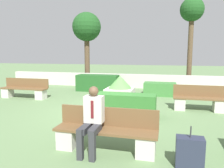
# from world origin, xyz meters

# --- Properties ---
(ground_plane) EXTENTS (60.00, 60.00, 0.00)m
(ground_plane) POSITION_xyz_m (0.00, 0.00, 0.00)
(ground_plane) COLOR #607F51
(perimeter_wall) EXTENTS (14.97, 0.30, 0.78)m
(perimeter_wall) POSITION_xyz_m (0.00, 5.51, 0.39)
(perimeter_wall) COLOR beige
(perimeter_wall) RESTS_ON ground_plane
(bench_front) EXTENTS (2.09, 0.49, 0.86)m
(bench_front) POSITION_xyz_m (1.02, -2.80, 0.34)
(bench_front) COLOR brown
(bench_front) RESTS_ON ground_plane
(bench_left_side) EXTENTS (1.74, 0.48, 0.86)m
(bench_left_side) POSITION_xyz_m (3.28, 1.03, 0.33)
(bench_left_side) COLOR brown
(bench_left_side) RESTS_ON ground_plane
(bench_right_side) EXTENTS (2.15, 0.48, 0.86)m
(bench_right_side) POSITION_xyz_m (-3.93, 1.39, 0.34)
(bench_right_side) COLOR brown
(bench_right_side) RESTS_ON ground_plane
(person_seated_man) EXTENTS (0.38, 0.63, 1.33)m
(person_seated_man) POSITION_xyz_m (0.78, -2.94, 0.73)
(person_seated_man) COLOR #333338
(person_seated_man) RESTS_ON ground_plane
(hedge_block_near_left) EXTENTS (2.17, 0.81, 0.85)m
(hedge_block_near_left) POSITION_xyz_m (-1.36, 3.95, 0.42)
(hedge_block_near_left) COLOR #235623
(hedge_block_near_left) RESTS_ON ground_plane
(hedge_block_near_right) EXTENTS (1.47, 0.79, 0.60)m
(hedge_block_near_right) POSITION_xyz_m (1.86, 3.53, 0.30)
(hedge_block_near_right) COLOR #3D7A38
(hedge_block_near_right) RESTS_ON ground_plane
(hedge_block_mid_right) EXTENTS (1.90, 0.63, 0.69)m
(hedge_block_mid_right) POSITION_xyz_m (0.93, -0.17, 0.35)
(hedge_block_mid_right) COLOR #33702D
(hedge_block_mid_right) RESTS_ON ground_plane
(planter_corner_left) EXTENTS (1.08, 1.08, 1.09)m
(planter_corner_left) POSITION_xyz_m (0.36, 1.57, 0.51)
(planter_corner_left) COLOR beige
(planter_corner_left) RESTS_ON ground_plane
(suitcase) EXTENTS (0.47, 0.25, 0.75)m
(suitcase) POSITION_xyz_m (2.61, -3.08, 0.27)
(suitcase) COLOR #282D42
(suitcase) RESTS_ON ground_plane
(tree_leftmost) EXTENTS (1.82, 1.82, 4.55)m
(tree_leftmost) POSITION_xyz_m (-2.90, 6.52, 3.53)
(tree_leftmost) COLOR brown
(tree_leftmost) RESTS_ON ground_plane
(tree_center_left) EXTENTS (1.34, 1.34, 5.10)m
(tree_center_left) POSITION_xyz_m (3.41, 6.68, 4.15)
(tree_center_left) COLOR brown
(tree_center_left) RESTS_ON ground_plane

